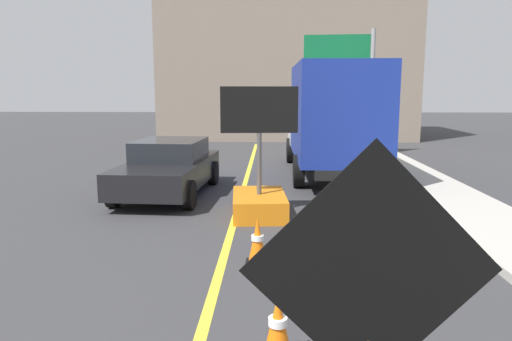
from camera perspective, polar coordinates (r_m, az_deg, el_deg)
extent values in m
cube|color=yellow|center=(6.18, -5.47, -15.45)|extent=(0.14, 36.00, 0.01)
cube|color=orange|center=(3.10, 13.52, -11.37)|extent=(1.56, 0.10, 1.56)
cube|color=black|center=(3.08, 13.61, -11.49)|extent=(1.63, 0.09, 1.63)
cube|color=black|center=(3.12, 13.43, -11.24)|extent=(0.28, 0.02, 0.52)
cube|color=orange|center=(10.14, 0.38, -4.08)|extent=(1.22, 1.87, 0.45)
cylinder|color=#4C4C4C|center=(9.97, 0.38, 0.81)|extent=(0.10, 0.10, 1.30)
cube|color=black|center=(9.87, 0.39, 7.28)|extent=(1.60, 0.19, 0.95)
sphere|color=yellow|center=(9.96, 3.56, 7.28)|extent=(0.09, 0.09, 0.09)
sphere|color=yellow|center=(9.93, 1.83, 7.29)|extent=(0.09, 0.09, 0.09)
sphere|color=yellow|center=(9.91, 0.08, 7.29)|extent=(0.09, 0.09, 0.09)
sphere|color=yellow|center=(9.91, -1.66, 7.29)|extent=(0.09, 0.09, 0.09)
sphere|color=yellow|center=(9.90, -2.66, 8.32)|extent=(0.09, 0.09, 0.09)
sphere|color=yellow|center=(9.91, -2.65, 6.24)|extent=(0.09, 0.09, 0.09)
cube|color=black|center=(15.26, 8.78, 1.73)|extent=(1.69, 7.24, 0.25)
cube|color=silver|center=(17.73, 7.80, 6.32)|extent=(2.34, 2.04, 1.90)
cube|color=navy|center=(14.04, 9.51, 7.02)|extent=(2.37, 4.93, 2.66)
cylinder|color=black|center=(17.60, 4.16, 2.44)|extent=(0.29, 0.90, 0.90)
cylinder|color=black|center=(17.85, 11.32, 2.37)|extent=(0.29, 0.90, 0.90)
cylinder|color=black|center=(13.03, 5.12, -0.06)|extent=(0.29, 0.90, 0.90)
cylinder|color=black|center=(13.37, 14.69, -0.10)|extent=(0.29, 0.90, 0.90)
cube|color=black|center=(12.24, -10.41, -0.19)|extent=(2.09, 4.51, 0.60)
cube|color=black|center=(12.37, -10.21, 2.49)|extent=(1.72, 2.08, 0.50)
cylinder|color=black|center=(10.69, -8.02, -2.89)|extent=(0.26, 0.67, 0.66)
cylinder|color=black|center=(11.22, -16.67, -2.62)|extent=(0.26, 0.67, 0.66)
cylinder|color=black|center=(13.48, -5.15, -0.26)|extent=(0.26, 0.67, 0.66)
cylinder|color=black|center=(13.91, -12.19, -0.14)|extent=(0.26, 0.67, 0.66)
cylinder|color=gray|center=(19.69, 13.63, 8.93)|extent=(0.18, 0.18, 5.00)
cube|color=#0F6033|center=(19.65, 9.64, 13.87)|extent=(2.59, 0.30, 1.30)
cube|color=white|center=(19.69, 9.64, 13.87)|extent=(1.81, 0.18, 0.18)
cube|color=gray|center=(27.95, 3.60, 13.29)|extent=(13.58, 6.80, 8.92)
cone|color=orange|center=(4.92, 2.62, -17.92)|extent=(0.28, 0.28, 0.62)
cylinder|color=white|center=(4.91, 2.63, -17.60)|extent=(0.19, 0.19, 0.08)
cube|color=black|center=(7.40, 0.18, -11.00)|extent=(0.36, 0.36, 0.03)
cone|color=orange|center=(7.28, 0.18, -8.31)|extent=(0.28, 0.28, 0.70)
cylinder|color=white|center=(7.27, 0.18, -8.04)|extent=(0.19, 0.19, 0.08)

